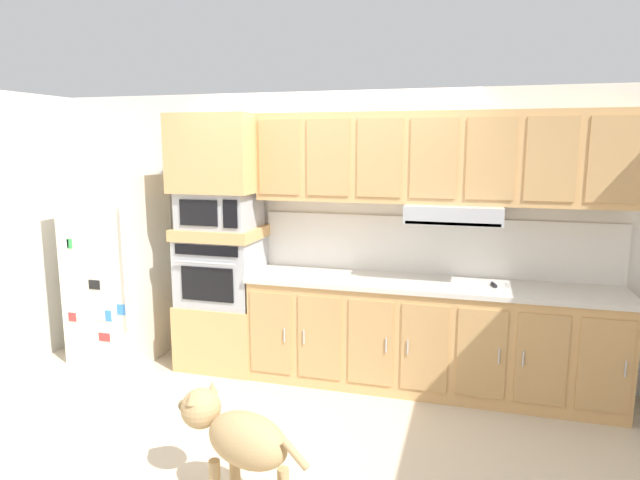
{
  "coord_description": "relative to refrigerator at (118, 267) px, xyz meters",
  "views": [
    {
      "loc": [
        1.24,
        -3.74,
        2.04
      ],
      "look_at": [
        0.02,
        0.56,
        1.26
      ],
      "focal_mm": 30.91,
      "sensor_mm": 36.0,
      "label": 1
    }
  ],
  "objects": [
    {
      "name": "ground_plane",
      "position": [
        2.03,
        -0.68,
        -0.88
      ],
      "size": [
        9.6,
        9.6,
        0.0
      ],
      "primitive_type": "plane",
      "color": "beige"
    },
    {
      "name": "back_kitchen_wall",
      "position": [
        2.03,
        0.43,
        0.37
      ],
      "size": [
        6.2,
        0.12,
        2.5
      ],
      "primitive_type": "cube",
      "color": "silver",
      "rests_on": "ground"
    },
    {
      "name": "refrigerator",
      "position": [
        0.0,
        0.0,
        0.0
      ],
      "size": [
        0.76,
        0.73,
        1.76
      ],
      "color": "silver",
      "rests_on": "ground"
    },
    {
      "name": "oven_base_cabinet",
      "position": [
        1.05,
        0.07,
        -0.58
      ],
      "size": [
        0.74,
        0.62,
        0.6
      ],
      "primitive_type": "cube",
      "color": "tan",
      "rests_on": "ground"
    },
    {
      "name": "built_in_oven",
      "position": [
        1.05,
        0.07,
        0.02
      ],
      "size": [
        0.7,
        0.62,
        0.6
      ],
      "color": "#A8AAAF",
      "rests_on": "oven_base_cabinet"
    },
    {
      "name": "appliance_mid_shelf",
      "position": [
        1.05,
        0.07,
        0.37
      ],
      "size": [
        0.74,
        0.62,
        0.1
      ],
      "primitive_type": "cube",
      "color": "tan",
      "rests_on": "built_in_oven"
    },
    {
      "name": "microwave",
      "position": [
        1.05,
        0.07,
        0.58
      ],
      "size": [
        0.64,
        0.54,
        0.32
      ],
      "color": "#A8AAAF",
      "rests_on": "appliance_mid_shelf"
    },
    {
      "name": "appliance_upper_cabinet",
      "position": [
        1.05,
        0.07,
        1.08
      ],
      "size": [
        0.74,
        0.62,
        0.68
      ],
      "primitive_type": "cube",
      "color": "tan",
      "rests_on": "microwave"
    },
    {
      "name": "lower_cabinet_run",
      "position": [
        2.93,
        0.07,
        -0.44
      ],
      "size": [
        3.01,
        0.63,
        0.88
      ],
      "color": "tan",
      "rests_on": "ground"
    },
    {
      "name": "countertop_slab",
      "position": [
        2.93,
        0.07,
        0.02
      ],
      "size": [
        3.05,
        0.64,
        0.04
      ],
      "primitive_type": "cube",
      "color": "beige",
      "rests_on": "lower_cabinet_run"
    },
    {
      "name": "backsplash_panel",
      "position": [
        2.93,
        0.36,
        0.29
      ],
      "size": [
        3.05,
        0.02,
        0.5
      ],
      "primitive_type": "cube",
      "color": "silver",
      "rests_on": "countertop_slab"
    },
    {
      "name": "upper_cabinet_with_hood",
      "position": [
        2.94,
        0.19,
        1.02
      ],
      "size": [
        3.01,
        0.48,
        0.88
      ],
      "color": "tan",
      "rests_on": "backsplash_panel"
    },
    {
      "name": "screwdriver",
      "position": [
        3.44,
        0.07,
        0.05
      ],
      "size": [
        0.15,
        0.14,
        0.03
      ],
      "color": "black",
      "rests_on": "countertop_slab"
    },
    {
      "name": "dog",
      "position": [
        2.03,
        -1.8,
        -0.46
      ],
      "size": [
        0.94,
        0.47,
        0.65
      ],
      "rotation": [
        0.0,
        0.0,
        2.81
      ],
      "color": "tan",
      "rests_on": "ground"
    }
  ]
}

